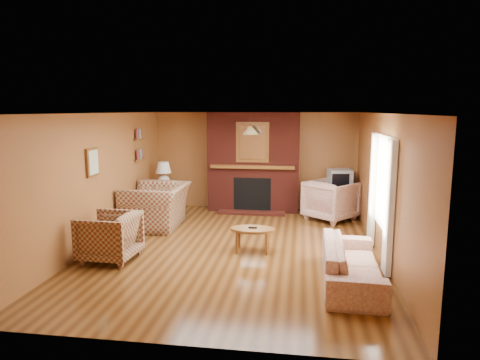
% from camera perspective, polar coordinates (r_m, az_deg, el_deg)
% --- Properties ---
extents(floor, '(6.50, 6.50, 0.00)m').
position_cam_1_polar(floor, '(7.77, -0.74, -9.09)').
color(floor, '#46270F').
rests_on(floor, ground).
extents(ceiling, '(6.50, 6.50, 0.00)m').
position_cam_1_polar(ceiling, '(7.37, -0.78, 8.90)').
color(ceiling, white).
rests_on(ceiling, wall_back).
extents(wall_back, '(6.50, 0.00, 6.50)m').
position_cam_1_polar(wall_back, '(10.67, 1.96, 2.57)').
color(wall_back, '#97582E').
rests_on(wall_back, floor).
extents(wall_front, '(6.50, 0.00, 6.50)m').
position_cam_1_polar(wall_front, '(4.38, -7.47, -7.42)').
color(wall_front, '#97582E').
rests_on(wall_front, floor).
extents(wall_left, '(0.00, 6.50, 6.50)m').
position_cam_1_polar(wall_left, '(8.24, -18.20, 0.10)').
color(wall_left, '#97582E').
rests_on(wall_left, floor).
extents(wall_right, '(0.00, 6.50, 6.50)m').
position_cam_1_polar(wall_right, '(7.51, 18.43, -0.78)').
color(wall_right, '#97582E').
rests_on(wall_right, floor).
extents(fireplace, '(2.20, 0.82, 2.40)m').
position_cam_1_polar(fireplace, '(10.41, 1.80, 2.30)').
color(fireplace, '#501811').
rests_on(fireplace, floor).
extents(window_right, '(0.10, 1.85, 2.00)m').
position_cam_1_polar(window_right, '(7.32, 18.31, -1.61)').
color(window_right, beige).
rests_on(window_right, wall_right).
extents(bookshelf, '(0.09, 0.55, 0.71)m').
position_cam_1_polar(bookshelf, '(9.89, -13.16, 4.51)').
color(bookshelf, brown).
rests_on(bookshelf, wall_left).
extents(botanical_print, '(0.05, 0.40, 0.50)m').
position_cam_1_polar(botanical_print, '(7.92, -19.06, 2.25)').
color(botanical_print, brown).
rests_on(botanical_print, wall_left).
extents(pendant_light, '(0.36, 0.36, 0.48)m').
position_cam_1_polar(pendant_light, '(9.66, 1.37, 6.63)').
color(pendant_light, black).
rests_on(pendant_light, ceiling).
extents(plaid_loveseat, '(1.25, 1.42, 0.91)m').
position_cam_1_polar(plaid_loveseat, '(9.20, -11.06, -3.42)').
color(plaid_loveseat, '#5F2719').
rests_on(plaid_loveseat, floor).
extents(plaid_armchair, '(0.90, 0.88, 0.79)m').
position_cam_1_polar(plaid_armchair, '(7.41, -17.04, -7.22)').
color(plaid_armchair, '#5F2719').
rests_on(plaid_armchair, floor).
extents(floral_sofa, '(0.84, 2.03, 0.59)m').
position_cam_1_polar(floral_sofa, '(6.43, 14.66, -10.64)').
color(floral_sofa, beige).
rests_on(floral_sofa, floor).
extents(floral_armchair, '(1.36, 1.37, 0.89)m').
position_cam_1_polar(floral_armchair, '(9.84, 12.05, -2.66)').
color(floral_armchair, beige).
rests_on(floral_armchair, floor).
extents(coffee_table, '(0.77, 0.48, 0.44)m').
position_cam_1_polar(coffee_table, '(7.50, 1.71, -6.89)').
color(coffee_table, brown).
rests_on(coffee_table, floor).
extents(side_table, '(0.49, 0.49, 0.62)m').
position_cam_1_polar(side_table, '(10.48, -10.05, -2.63)').
color(side_table, brown).
rests_on(side_table, floor).
extents(table_lamp, '(0.37, 0.37, 0.61)m').
position_cam_1_polar(table_lamp, '(10.37, -10.15, 0.89)').
color(table_lamp, silver).
rests_on(table_lamp, side_table).
extents(tv_stand, '(0.57, 0.52, 0.62)m').
position_cam_1_polar(tv_stand, '(10.35, 13.03, -2.89)').
color(tv_stand, black).
rests_on(tv_stand, floor).
extents(crt_tv, '(0.58, 0.58, 0.47)m').
position_cam_1_polar(crt_tv, '(10.24, 13.14, 0.09)').
color(crt_tv, '#999BA0').
rests_on(crt_tv, tv_stand).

